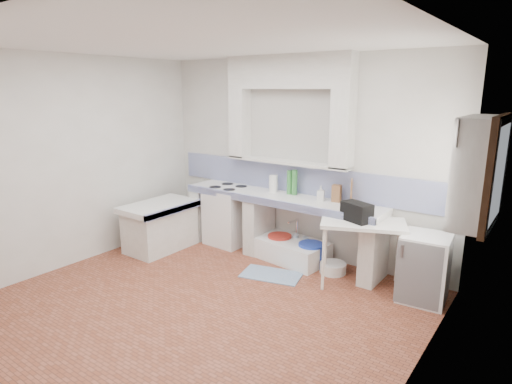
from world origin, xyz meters
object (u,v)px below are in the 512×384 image
Objects in this scene: sink at (289,250)px; fridge at (424,268)px; stove at (229,216)px; side_table at (361,254)px.

fridge is (1.87, -0.13, 0.26)m from sink.
fridge reaches higher than sink.
fridge is (2.98, -0.14, -0.04)m from stove.
sink is 1.11× the size of side_table.
fridge is at bearing -0.85° from stove.
sink is at bearing 146.73° from side_table.
sink is 1.40× the size of fridge.
stove reaches higher than sink.
sink is at bearing 1.34° from stove.
side_table is at bearing -3.11° from sink.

